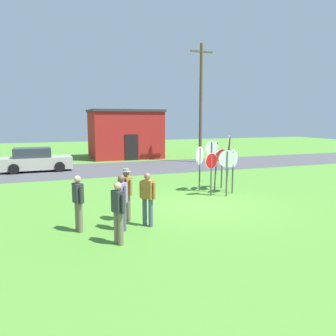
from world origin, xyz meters
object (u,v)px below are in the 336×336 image
at_px(stop_sign_far_back, 211,158).
at_px(stop_sign_rear_right, 216,158).
at_px(person_holding_notes, 118,210).
at_px(stop_sign_low_front, 233,164).
at_px(stop_sign_nearest, 228,153).
at_px(person_in_dark_shirt, 126,191).
at_px(person_on_left, 122,199).
at_px(stop_sign_center_cluster, 222,162).
at_px(stop_sign_tallest, 211,167).
at_px(parked_car_on_street, 36,160).
at_px(person_in_blue, 148,196).
at_px(stop_sign_rear_left, 200,161).
at_px(utility_pole, 201,102).
at_px(person_in_teal, 78,200).
at_px(stop_sign_leaning_left, 227,165).

distance_m(stop_sign_far_back, stop_sign_rear_right, 0.51).
bearing_deg(person_holding_notes, stop_sign_low_front, 35.47).
bearing_deg(stop_sign_nearest, stop_sign_far_back, -178.51).
relative_size(person_holding_notes, person_in_dark_shirt, 0.97).
height_order(stop_sign_low_front, person_on_left, stop_sign_low_front).
distance_m(stop_sign_center_cluster, person_on_left, 7.41).
bearing_deg(stop_sign_nearest, stop_sign_tallest, -152.55).
relative_size(parked_car_on_street, person_in_dark_shirt, 2.49).
height_order(stop_sign_rear_right, person_in_blue, stop_sign_rear_right).
bearing_deg(person_in_blue, stop_sign_far_back, 41.58).
height_order(stop_sign_nearest, stop_sign_low_front, stop_sign_nearest).
xyz_separation_m(stop_sign_rear_right, person_in_dark_shirt, (-5.05, -3.18, -0.54)).
height_order(stop_sign_far_back, stop_sign_rear_left, stop_sign_far_back).
distance_m(stop_sign_tallest, stop_sign_nearest, 1.44).
bearing_deg(utility_pole, parked_car_on_street, -178.12).
bearing_deg(stop_sign_tallest, utility_pole, 66.50).
bearing_deg(person_on_left, stop_sign_center_cluster, 36.95).
height_order(stop_sign_center_cluster, person_in_blue, stop_sign_center_cluster).
xyz_separation_m(person_in_teal, person_in_dark_shirt, (1.57, 0.57, 0.06)).
relative_size(stop_sign_tallest, stop_sign_rear_right, 0.82).
bearing_deg(person_in_teal, person_on_left, -14.47).
distance_m(stop_sign_nearest, stop_sign_rear_left, 1.37).
xyz_separation_m(stop_sign_nearest, person_in_dark_shirt, (-5.52, -2.90, -0.78)).
bearing_deg(person_in_dark_shirt, person_on_left, -110.68).
relative_size(person_in_teal, person_in_dark_shirt, 0.97).
bearing_deg(person_holding_notes, stop_sign_tallest, 40.44).
bearing_deg(person_in_teal, person_in_dark_shirt, 19.88).
relative_size(parked_car_on_street, stop_sign_low_front, 2.19).
bearing_deg(stop_sign_far_back, parked_car_on_street, 128.44).
relative_size(stop_sign_nearest, stop_sign_center_cluster, 1.35).
bearing_deg(person_in_blue, stop_sign_center_cluster, 40.65).
bearing_deg(person_in_teal, stop_sign_rear_right, 29.55).
height_order(utility_pole, stop_sign_tallest, utility_pole).
xyz_separation_m(stop_sign_nearest, stop_sign_leaning_left, (-0.62, -0.96, -0.42)).
height_order(stop_sign_far_back, stop_sign_low_front, stop_sign_far_back).
bearing_deg(stop_sign_leaning_left, parked_car_on_street, 126.79).
height_order(utility_pole, person_in_dark_shirt, utility_pole).
xyz_separation_m(person_in_blue, person_on_left, (-0.83, -0.08, 0.00)).
relative_size(parked_car_on_street, stop_sign_leaning_left, 2.15).
height_order(stop_sign_tallest, stop_sign_rear_left, stop_sign_rear_left).
bearing_deg(person_on_left, stop_sign_low_front, 29.45).
xyz_separation_m(stop_sign_tallest, stop_sign_center_cluster, (1.25, 1.29, 0.03)).
distance_m(utility_pole, person_in_dark_shirt, 16.06).
height_order(stop_sign_tallest, stop_sign_nearest, stop_sign_nearest).
distance_m(stop_sign_tallest, person_in_blue, 4.92).
distance_m(stop_sign_rear_right, person_on_left, 6.77).
bearing_deg(stop_sign_center_cluster, person_on_left, -143.05).
bearing_deg(stop_sign_rear_right, parked_car_on_street, 130.83).
relative_size(person_in_dark_shirt, person_in_blue, 1.03).
height_order(stop_sign_center_cluster, person_holding_notes, stop_sign_center_cluster).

